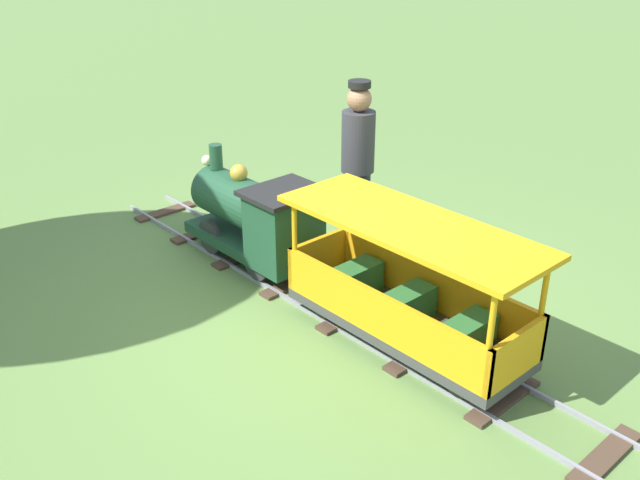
% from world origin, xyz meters
% --- Properties ---
extents(ground_plane, '(60.00, 60.00, 0.00)m').
position_xyz_m(ground_plane, '(0.00, 0.00, 0.00)').
color(ground_plane, '#608442').
extents(track, '(0.67, 5.70, 0.04)m').
position_xyz_m(track, '(0.00, 0.10, 0.02)').
color(track, gray).
rests_on(track, ground_plane).
extents(locomotive, '(0.63, 1.45, 0.97)m').
position_xyz_m(locomotive, '(0.00, 0.97, 0.49)').
color(locomotive, '#1E472D').
rests_on(locomotive, ground_plane).
extents(passenger_car, '(0.73, 2.00, 0.97)m').
position_xyz_m(passenger_car, '(0.00, -0.80, 0.43)').
color(passenger_car, '#3F3F3F').
rests_on(passenger_car, ground_plane).
extents(conductor_person, '(0.30, 0.30, 1.62)m').
position_xyz_m(conductor_person, '(0.88, 0.59, 0.96)').
color(conductor_person, '#282D47').
rests_on(conductor_person, ground_plane).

